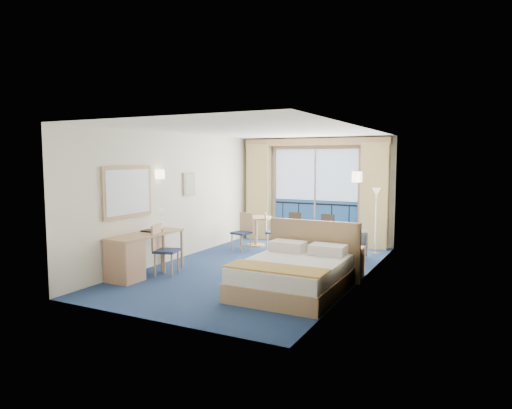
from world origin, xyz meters
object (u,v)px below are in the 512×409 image
object	(u,v)px
desk	(129,256)
round_table	(256,224)
nightstand	(351,262)
floor_lamp	(376,204)
table_chair_b	(243,229)
armchair	(348,243)
desk_chair	(162,246)
table_chair_a	(270,229)
bed	(294,274)

from	to	relation	value
desk	round_table	world-z (taller)	desk
nightstand	floor_lamp	bearing A→B (deg)	91.12
floor_lamp	table_chair_b	bearing A→B (deg)	-160.68
nightstand	armchair	size ratio (longest dim) A/B	0.81
desk	desk_chair	bearing A→B (deg)	62.53
floor_lamp	table_chair_a	distance (m)	2.53
armchair	table_chair_a	bearing A→B (deg)	-32.06
nightstand	armchair	bearing A→B (deg)	107.50
armchair	round_table	distance (m)	2.43
desk	desk_chair	xyz separation A→B (m)	(0.29, 0.56, 0.10)
armchair	floor_lamp	distance (m)	1.13
bed	round_table	size ratio (longest dim) A/B	2.50
nightstand	round_table	world-z (taller)	round_table
floor_lamp	armchair	bearing A→B (deg)	-127.49
table_chair_b	table_chair_a	bearing A→B (deg)	50.96
nightstand	desk	xyz separation A→B (m)	(-3.48, -2.02, 0.15)
floor_lamp	desk	world-z (taller)	floor_lamp
nightstand	table_chair_b	distance (m)	3.16
round_table	table_chair_a	xyz separation A→B (m)	(0.51, -0.26, -0.06)
bed	nightstand	bearing A→B (deg)	68.02
bed	round_table	xyz separation A→B (m)	(-2.35, 3.26, 0.25)
floor_lamp	table_chair_b	distance (m)	3.10
desk_chair	nightstand	bearing A→B (deg)	-81.52
armchair	desk_chair	bearing A→B (deg)	16.80
nightstand	floor_lamp	distance (m)	2.38
bed	table_chair_a	xyz separation A→B (m)	(-1.85, 3.00, 0.19)
nightstand	desk_chair	world-z (taller)	desk_chair
desk_chair	table_chair_a	distance (m)	3.16
desk_chair	table_chair_b	world-z (taller)	desk_chair
bed	table_chair_a	size ratio (longest dim) A/B	2.32
nightstand	armchair	world-z (taller)	armchair
bed	floor_lamp	world-z (taller)	floor_lamp
round_table	table_chair_b	size ratio (longest dim) A/B	0.90
armchair	desk	xyz separation A→B (m)	(-2.97, -3.63, 0.12)
table_chair_a	desk	bearing A→B (deg)	139.38
nightstand	floor_lamp	xyz separation A→B (m)	(-0.04, 2.22, 0.86)
round_table	nightstand	bearing A→B (deg)	-32.68
bed	armchair	size ratio (longest dim) A/B	2.94
floor_lamp	desk_chair	xyz separation A→B (m)	(-3.14, -3.68, -0.61)
floor_lamp	bed	bearing A→B (deg)	-98.18
armchair	desk	world-z (taller)	desk
nightstand	floor_lamp	size ratio (longest dim) A/B	0.37
armchair	desk_chair	distance (m)	4.08
bed	round_table	distance (m)	4.03
bed	floor_lamp	xyz separation A→B (m)	(0.52, 3.61, 0.84)
desk	armchair	bearing A→B (deg)	50.73
desk_chair	bed	bearing A→B (deg)	-104.69
desk_chair	round_table	bearing A→B (deg)	-20.77
nightstand	table_chair_a	xyz separation A→B (m)	(-2.41, 1.61, 0.21)
desk	table_chair_a	world-z (taller)	table_chair_a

